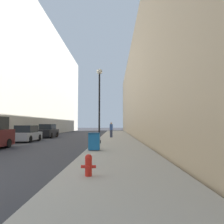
{
  "coord_description": "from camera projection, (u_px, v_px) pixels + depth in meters",
  "views": [
    {
      "loc": [
        5.81,
        -5.55,
        1.66
      ],
      "look_at": [
        5.54,
        16.45,
        2.9
      ],
      "focal_mm": 35.0,
      "sensor_mm": 36.0,
      "label": 1
    }
  ],
  "objects": [
    {
      "name": "building_left_glass",
      "position": [
        3.0,
        73.0,
        32.12
      ],
      "size": [
        12.0,
        60.0,
        18.47
      ],
      "color": "beige",
      "rests_on": "ground"
    },
    {
      "name": "building_right_stone",
      "position": [
        172.0,
        91.0,
        31.67
      ],
      "size": [
        12.0,
        60.0,
        13.13
      ],
      "color": "tan",
      "rests_on": "ground"
    },
    {
      "name": "trash_bin",
      "position": [
        94.0,
        141.0,
        12.94
      ],
      "size": [
        0.66,
        0.67,
        1.03
      ],
      "color": "#19609E",
      "rests_on": "sidewalk_right"
    },
    {
      "name": "pedestrian_on_sidewalk",
      "position": [
        111.0,
        130.0,
        25.61
      ],
      "size": [
        0.36,
        0.23,
        1.78
      ],
      "color": "#2D3347",
      "rests_on": "sidewalk_right"
    },
    {
      "name": "parked_sedan_near",
      "position": [
        26.0,
        134.0,
        21.05
      ],
      "size": [
        1.85,
        4.03,
        1.56
      ],
      "color": "#A3A8B2",
      "rests_on": "ground"
    },
    {
      "name": "parked_sedan_far",
      "position": [
        48.0,
        131.0,
        27.46
      ],
      "size": [
        1.85,
        4.29,
        1.69
      ],
      "color": "black",
      "rests_on": "ground"
    },
    {
      "name": "lamppost",
      "position": [
        99.0,
        94.0,
        17.92
      ],
      "size": [
        0.46,
        0.46,
        6.13
      ],
      "color": "black",
      "rests_on": "sidewalk_right"
    },
    {
      "name": "fire_hydrant",
      "position": [
        88.0,
        165.0,
        6.47
      ],
      "size": [
        0.44,
        0.33,
        0.64
      ],
      "color": "red",
      "rests_on": "sidewalk_right"
    },
    {
      "name": "sidewalk_right",
      "position": [
        117.0,
        139.0,
        23.41
      ],
      "size": [
        3.99,
        60.0,
        0.13
      ],
      "color": "#9E998E",
      "rests_on": "ground"
    }
  ]
}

